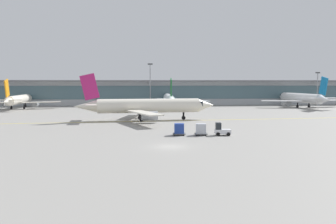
{
  "coord_description": "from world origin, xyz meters",
  "views": [
    {
      "loc": [
        -4.18,
        -46.73,
        8.69
      ],
      "look_at": [
        1.47,
        20.31,
        3.0
      ],
      "focal_mm": 37.26,
      "sensor_mm": 36.0,
      "label": 1
    }
  ],
  "objects_px": {
    "gate_airplane_2": "(301,98)",
    "cargo_dolly_lead": "(201,129)",
    "cargo_dolly_trailing": "(179,129)",
    "gate_airplane_0": "(19,100)",
    "baggage_tug": "(221,130)",
    "apron_light_mast_1": "(150,83)",
    "apron_light_mast_2": "(317,87)",
    "gate_airplane_1": "(169,99)",
    "taxiing_regional_jet": "(147,106)"
  },
  "relations": [
    {
      "from": "gate_airplane_2",
      "to": "cargo_dolly_lead",
      "type": "bearing_deg",
      "value": 137.96
    },
    {
      "from": "gate_airplane_2",
      "to": "cargo_dolly_trailing",
      "type": "bearing_deg",
      "value": 135.74
    },
    {
      "from": "gate_airplane_0",
      "to": "cargo_dolly_trailing",
      "type": "distance_m",
      "value": 77.95
    },
    {
      "from": "baggage_tug",
      "to": "cargo_dolly_trailing",
      "type": "distance_m",
      "value": 6.97
    },
    {
      "from": "gate_airplane_2",
      "to": "apron_light_mast_1",
      "type": "xyz_separation_m",
      "value": [
        -52.72,
        11.72,
        5.37
      ]
    },
    {
      "from": "gate_airplane_0",
      "to": "apron_light_mast_1",
      "type": "bearing_deg",
      "value": -79.36
    },
    {
      "from": "apron_light_mast_2",
      "to": "apron_light_mast_1",
      "type": "bearing_deg",
      "value": 179.84
    },
    {
      "from": "cargo_dolly_lead",
      "to": "apron_light_mast_1",
      "type": "bearing_deg",
      "value": 100.49
    },
    {
      "from": "gate_airplane_2",
      "to": "cargo_dolly_lead",
      "type": "distance_m",
      "value": 77.53
    },
    {
      "from": "gate_airplane_1",
      "to": "baggage_tug",
      "type": "distance_m",
      "value": 63.91
    },
    {
      "from": "taxiing_regional_jet",
      "to": "cargo_dolly_lead",
      "type": "distance_m",
      "value": 25.38
    },
    {
      "from": "gate_airplane_1",
      "to": "cargo_dolly_lead",
      "type": "height_order",
      "value": "gate_airplane_1"
    },
    {
      "from": "cargo_dolly_lead",
      "to": "apron_light_mast_2",
      "type": "xyz_separation_m",
      "value": [
        58.72,
        73.31,
        5.99
      ]
    },
    {
      "from": "apron_light_mast_1",
      "to": "gate_airplane_1",
      "type": "bearing_deg",
      "value": -58.68
    },
    {
      "from": "gate_airplane_1",
      "to": "apron_light_mast_2",
      "type": "relative_size",
      "value": 2.39
    },
    {
      "from": "gate_airplane_1",
      "to": "cargo_dolly_lead",
      "type": "relative_size",
      "value": 13.53
    },
    {
      "from": "gate_airplane_0",
      "to": "gate_airplane_2",
      "type": "xyz_separation_m",
      "value": [
        96.76,
        -1.22,
        0.26
      ]
    },
    {
      "from": "gate_airplane_1",
      "to": "apron_light_mast_1",
      "type": "distance_m",
      "value": 12.99
    },
    {
      "from": "cargo_dolly_trailing",
      "to": "apron_light_mast_2",
      "type": "height_order",
      "value": "apron_light_mast_2"
    },
    {
      "from": "apron_light_mast_1",
      "to": "gate_airplane_0",
      "type": "bearing_deg",
      "value": -166.59
    },
    {
      "from": "gate_airplane_1",
      "to": "baggage_tug",
      "type": "relative_size",
      "value": 11.17
    },
    {
      "from": "apron_light_mast_2",
      "to": "cargo_dolly_trailing",
      "type": "bearing_deg",
      "value": -130.5
    },
    {
      "from": "gate_airplane_0",
      "to": "apron_light_mast_2",
      "type": "bearing_deg",
      "value": -87.34
    },
    {
      "from": "gate_airplane_2",
      "to": "apron_light_mast_2",
      "type": "distance_m",
      "value": 17.02
    },
    {
      "from": "gate_airplane_2",
      "to": "apron_light_mast_1",
      "type": "relative_size",
      "value": 2.05
    },
    {
      "from": "gate_airplane_1",
      "to": "apron_light_mast_1",
      "type": "xyz_separation_m",
      "value": [
        -6.11,
        10.03,
        5.54
      ]
    },
    {
      "from": "taxiing_regional_jet",
      "to": "apron_light_mast_1",
      "type": "xyz_separation_m",
      "value": [
        2.4,
        49.61,
        5.33
      ]
    },
    {
      "from": "baggage_tug",
      "to": "cargo_dolly_lead",
      "type": "relative_size",
      "value": 1.21
    },
    {
      "from": "cargo_dolly_lead",
      "to": "cargo_dolly_trailing",
      "type": "distance_m",
      "value": 3.6
    },
    {
      "from": "cargo_dolly_lead",
      "to": "apron_light_mast_1",
      "type": "height_order",
      "value": "apron_light_mast_1"
    },
    {
      "from": "taxiing_regional_jet",
      "to": "cargo_dolly_trailing",
      "type": "relative_size",
      "value": 14.5
    },
    {
      "from": "gate_airplane_1",
      "to": "cargo_dolly_trailing",
      "type": "height_order",
      "value": "gate_airplane_1"
    },
    {
      "from": "gate_airplane_0",
      "to": "apron_light_mast_1",
      "type": "relative_size",
      "value": 1.88
    },
    {
      "from": "taxiing_regional_jet",
      "to": "apron_light_mast_2",
      "type": "xyz_separation_m",
      "value": [
        67.03,
        49.43,
        3.8
      ]
    },
    {
      "from": "cargo_dolly_trailing",
      "to": "apron_light_mast_1",
      "type": "xyz_separation_m",
      "value": [
        -2.33,
        73.12,
        7.52
      ]
    },
    {
      "from": "gate_airplane_0",
      "to": "gate_airplane_1",
      "type": "relative_size",
      "value": 0.97
    },
    {
      "from": "cargo_dolly_lead",
      "to": "apron_light_mast_2",
      "type": "relative_size",
      "value": 0.18
    },
    {
      "from": "baggage_tug",
      "to": "cargo_dolly_lead",
      "type": "height_order",
      "value": "baggage_tug"
    },
    {
      "from": "gate_airplane_1",
      "to": "cargo_dolly_trailing",
      "type": "relative_size",
      "value": 13.53
    },
    {
      "from": "gate_airplane_0",
      "to": "cargo_dolly_lead",
      "type": "xyz_separation_m",
      "value": [
        49.95,
        -62.99,
        -1.9
      ]
    },
    {
      "from": "gate_airplane_0",
      "to": "gate_airplane_2",
      "type": "bearing_deg",
      "value": -93.48
    },
    {
      "from": "gate_airplane_0",
      "to": "gate_airplane_2",
      "type": "height_order",
      "value": "gate_airplane_2"
    },
    {
      "from": "taxiing_regional_jet",
      "to": "baggage_tug",
      "type": "bearing_deg",
      "value": -68.93
    },
    {
      "from": "gate_airplane_1",
      "to": "gate_airplane_2",
      "type": "relative_size",
      "value": 0.94
    },
    {
      "from": "cargo_dolly_trailing",
      "to": "taxiing_regional_jet",
      "type": "bearing_deg",
      "value": 107.28
    },
    {
      "from": "gate_airplane_0",
      "to": "cargo_dolly_trailing",
      "type": "bearing_deg",
      "value": -146.24
    },
    {
      "from": "baggage_tug",
      "to": "apron_light_mast_1",
      "type": "xyz_separation_m",
      "value": [
        -9.27,
        73.83,
        7.68
      ]
    },
    {
      "from": "gate_airplane_0",
      "to": "cargo_dolly_trailing",
      "type": "height_order",
      "value": "gate_airplane_0"
    },
    {
      "from": "taxiing_regional_jet",
      "to": "apron_light_mast_1",
      "type": "relative_size",
      "value": 2.07
    },
    {
      "from": "baggage_tug",
      "to": "apron_light_mast_1",
      "type": "height_order",
      "value": "apron_light_mast_1"
    }
  ]
}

